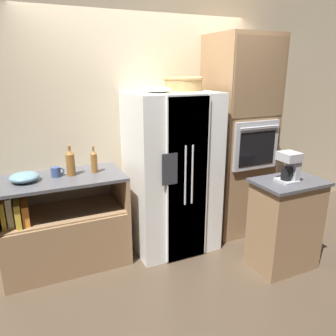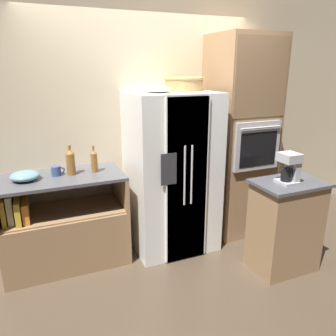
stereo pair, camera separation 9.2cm
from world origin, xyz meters
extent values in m
plane|color=#4C3D2D|center=(0.00, 0.00, 0.00)|extent=(20.00, 20.00, 0.00)
cube|color=beige|center=(0.00, 0.44, 1.40)|extent=(12.00, 0.06, 2.80)
cube|color=#93704C|center=(-0.98, 0.10, 0.28)|extent=(1.20, 0.62, 0.57)
cube|color=#93704C|center=(-0.98, 0.10, 0.58)|extent=(1.15, 0.57, 0.02)
cube|color=#93704C|center=(-0.40, 0.10, 0.74)|extent=(0.04, 0.62, 0.34)
cube|color=#4C4C51|center=(-0.98, 0.10, 0.92)|extent=(1.20, 0.62, 0.03)
cube|color=gold|center=(-1.50, 0.07, 0.71)|extent=(0.04, 0.38, 0.25)
cube|color=silver|center=(-1.45, 0.07, 0.72)|extent=(0.05, 0.34, 0.27)
cube|color=gold|center=(-1.39, 0.07, 0.70)|extent=(0.05, 0.45, 0.22)
cube|color=orange|center=(-1.32, 0.07, 0.68)|extent=(0.06, 0.41, 0.19)
cube|color=silver|center=(0.17, 0.04, 0.86)|extent=(0.89, 0.74, 1.71)
cube|color=silver|center=(0.16, -0.34, 0.86)|extent=(0.44, 0.02, 1.68)
cube|color=silver|center=(0.17, -0.34, 0.86)|extent=(0.44, 0.02, 1.68)
cylinder|color=#B2B2B7|center=(0.13, -0.37, 0.94)|extent=(0.02, 0.02, 0.60)
cylinder|color=#B2B2B7|center=(0.20, -0.37, 0.94)|extent=(0.02, 0.02, 0.60)
cube|color=#2D2D33|center=(-0.03, -0.36, 1.03)|extent=(0.16, 0.01, 0.31)
cube|color=#93704C|center=(1.05, 0.09, 1.15)|extent=(0.69, 0.65, 2.30)
cube|color=#ADADB2|center=(1.05, -0.25, 1.13)|extent=(0.57, 0.04, 0.53)
cube|color=black|center=(1.05, -0.27, 1.10)|extent=(0.47, 0.01, 0.37)
cylinder|color=#B2B2B7|center=(1.05, -0.29, 1.34)|extent=(0.50, 0.02, 0.02)
cube|color=olive|center=(1.05, -0.24, 1.85)|extent=(0.65, 0.01, 0.81)
cube|color=#93704C|center=(1.00, -0.84, 0.44)|extent=(0.61, 0.42, 0.89)
cube|color=#4C4C51|center=(1.00, -0.84, 0.90)|extent=(0.67, 0.46, 0.03)
cylinder|color=tan|center=(0.34, 0.13, 1.77)|extent=(0.39, 0.39, 0.13)
torus|color=tan|center=(0.34, 0.13, 1.84)|extent=(0.42, 0.42, 0.03)
ellipsoid|color=white|center=(0.00, -0.01, 1.74)|extent=(0.27, 0.27, 0.06)
cylinder|color=brown|center=(-0.87, 0.12, 1.04)|extent=(0.08, 0.08, 0.21)
cone|color=brown|center=(-0.87, 0.12, 1.17)|extent=(0.08, 0.08, 0.05)
cylinder|color=brown|center=(-0.87, 0.12, 1.21)|extent=(0.03, 0.03, 0.04)
cylinder|color=brown|center=(-0.64, 0.12, 1.04)|extent=(0.06, 0.06, 0.19)
cone|color=brown|center=(-0.64, 0.12, 1.15)|extent=(0.06, 0.06, 0.04)
cylinder|color=brown|center=(-0.64, 0.12, 1.19)|extent=(0.02, 0.02, 0.04)
cylinder|color=#384C7A|center=(-1.01, 0.14, 0.99)|extent=(0.09, 0.09, 0.10)
torus|color=#384C7A|center=(-0.96, 0.14, 0.99)|extent=(0.07, 0.01, 0.07)
ellipsoid|color=#668C99|center=(-1.29, 0.11, 0.98)|extent=(0.26, 0.26, 0.09)
cube|color=#B2B2B7|center=(0.94, -0.86, 0.93)|extent=(0.17, 0.18, 0.02)
cylinder|color=black|center=(0.93, -0.86, 1.00)|extent=(0.10, 0.10, 0.12)
cube|color=#B2B2B7|center=(1.00, -0.86, 1.06)|extent=(0.06, 0.15, 0.29)
cube|color=#B2B2B7|center=(0.94, -0.86, 1.17)|extent=(0.17, 0.18, 0.08)
camera|label=1|loc=(-1.27, -3.03, 1.95)|focal=35.00mm
camera|label=2|loc=(-1.18, -3.07, 1.95)|focal=35.00mm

